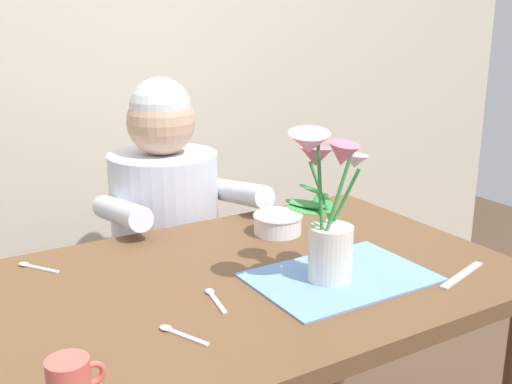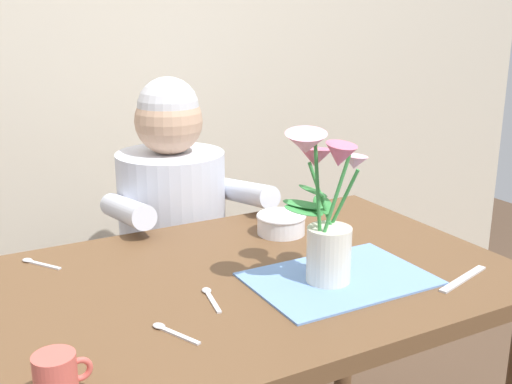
% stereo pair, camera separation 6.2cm
% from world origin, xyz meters
% --- Properties ---
extents(wood_panel_backdrop, '(4.00, 0.10, 2.50)m').
position_xyz_m(wood_panel_backdrop, '(0.00, 1.05, 1.25)').
color(wood_panel_backdrop, beige).
rests_on(wood_panel_backdrop, ground_plane).
extents(dining_table, '(1.20, 0.80, 0.74)m').
position_xyz_m(dining_table, '(0.00, 0.00, 0.64)').
color(dining_table, brown).
rests_on(dining_table, ground_plane).
extents(seated_person, '(0.45, 0.47, 1.14)m').
position_xyz_m(seated_person, '(0.04, 0.62, 0.56)').
color(seated_person, '#4C4C56').
rests_on(seated_person, ground_plane).
extents(striped_placemat, '(0.40, 0.28, 0.00)m').
position_xyz_m(striped_placemat, '(0.16, -0.12, 0.74)').
color(striped_placemat, '#6B93D1').
rests_on(striped_placemat, dining_table).
extents(flower_vase, '(0.25, 0.21, 0.36)m').
position_xyz_m(flower_vase, '(0.12, -0.12, 0.90)').
color(flower_vase, silver).
rests_on(flower_vase, dining_table).
extents(ceramic_bowl, '(0.14, 0.14, 0.06)m').
position_xyz_m(ceramic_bowl, '(0.20, 0.20, 0.77)').
color(ceramic_bowl, white).
rests_on(ceramic_bowl, dining_table).
extents(dinner_knife, '(0.19, 0.07, 0.00)m').
position_xyz_m(dinner_knife, '(0.40, -0.26, 0.74)').
color(dinner_knife, silver).
rests_on(dinner_knife, dining_table).
extents(ceramic_mug, '(0.09, 0.07, 0.08)m').
position_xyz_m(ceramic_mug, '(-0.50, -0.28, 0.78)').
color(ceramic_mug, '#CC564C').
rests_on(ceramic_mug, dining_table).
extents(spoon_0, '(0.04, 0.12, 0.01)m').
position_xyz_m(spoon_0, '(-0.14, -0.06, 0.74)').
color(spoon_0, silver).
rests_on(spoon_0, dining_table).
extents(spoon_1, '(0.08, 0.11, 0.01)m').
position_xyz_m(spoon_1, '(-0.43, 0.31, 0.74)').
color(spoon_1, silver).
rests_on(spoon_1, dining_table).
extents(spoon_2, '(0.06, 0.12, 0.01)m').
position_xyz_m(spoon_2, '(-0.27, -0.16, 0.74)').
color(spoon_2, silver).
rests_on(spoon_2, dining_table).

